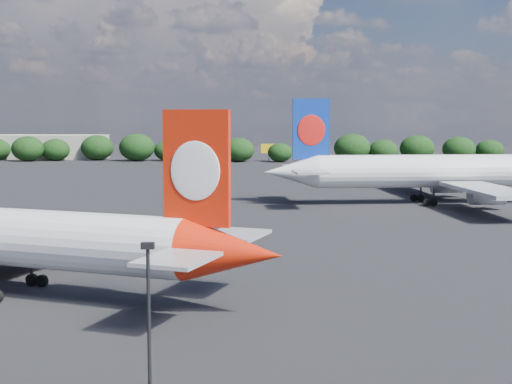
{
  "coord_description": "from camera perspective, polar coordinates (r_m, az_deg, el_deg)",
  "views": [
    {
      "loc": [
        18.72,
        -45.3,
        14.06
      ],
      "look_at": [
        16.0,
        12.0,
        8.0
      ],
      "focal_mm": 50.0,
      "sensor_mm": 36.0,
      "label": 1
    }
  ],
  "objects": [
    {
      "name": "apron_lamp_post",
      "position": [
        31.03,
        -8.55,
        -10.92
      ],
      "size": [
        0.55,
        0.3,
        8.85
      ],
      "color": "black",
      "rests_on": "ground"
    },
    {
      "name": "terminal_building",
      "position": [
        251.84,
        -16.73,
        3.49
      ],
      "size": [
        42.0,
        16.0,
        8.0
      ],
      "color": "gray",
      "rests_on": "ground"
    },
    {
      "name": "ground",
      "position": [
        107.87,
        -7.3,
        -1.51
      ],
      "size": [
        500.0,
        500.0,
        0.0
      ],
      "primitive_type": "plane",
      "color": "black",
      "rests_on": "ground"
    },
    {
      "name": "horizon_treeline",
      "position": [
        225.49,
        0.8,
        3.44
      ],
      "size": [
        203.96,
        15.28,
        8.85
      ],
      "color": "black",
      "rests_on": "ground"
    },
    {
      "name": "china_southern_airliner",
      "position": [
        118.78,
        13.71,
        1.56
      ],
      "size": [
        51.96,
        49.54,
        16.95
      ],
      "color": "white",
      "rests_on": "ground"
    },
    {
      "name": "qantas_airliner",
      "position": [
        60.14,
        -19.41,
        -3.52
      ],
      "size": [
        43.81,
        42.03,
        14.58
      ],
      "color": "white",
      "rests_on": "ground"
    },
    {
      "name": "highway_sign",
      "position": [
        224.59,
        -6.7,
        3.2
      ],
      "size": [
        6.0,
        0.3,
        4.5
      ],
      "color": "#156D1F",
      "rests_on": "ground"
    },
    {
      "name": "billboard_yellow",
      "position": [
        227.63,
        1.03,
        3.47
      ],
      "size": [
        5.0,
        0.3,
        5.5
      ],
      "color": "yellow",
      "rests_on": "ground"
    }
  ]
}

